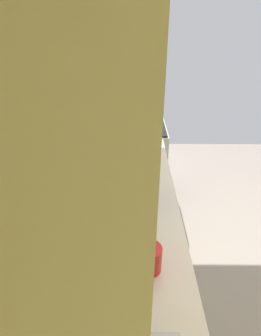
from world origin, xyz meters
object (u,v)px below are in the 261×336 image
Objects in this scene: bowl at (142,161)px; kettle at (149,258)px; oven_range at (136,162)px; microwave at (129,178)px.

bowl is 0.85× the size of kettle.
oven_range reaches higher than kettle.
kettle is at bearing -178.68° from oven_range.
bowl is (-0.90, -0.05, 0.47)m from oven_range.
microwave is 2.96× the size of kettle.
bowl is 1.09m from kettle.
microwave is 0.52m from bowl.
microwave is (-1.39, 0.06, 0.61)m from oven_range.
microwave is at bearing 177.60° from oven_range.
bowl is at bearing -0.00° from kettle.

